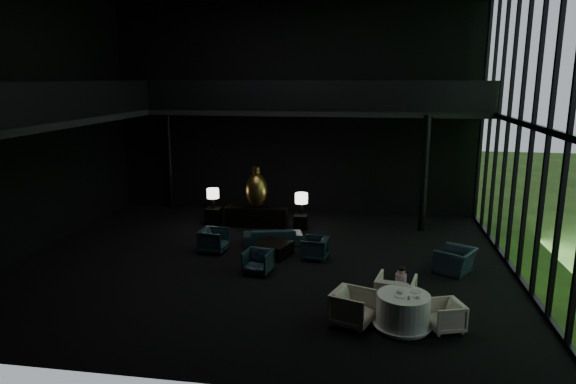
# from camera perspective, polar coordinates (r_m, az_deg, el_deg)

# --- Properties ---
(floor) EXTENTS (14.00, 12.00, 0.02)m
(floor) POSITION_cam_1_polar(r_m,az_deg,el_deg) (14.88, -2.89, -7.85)
(floor) COLOR black
(floor) RESTS_ON ground
(wall_back) EXTENTS (14.00, 0.04, 8.00)m
(wall_back) POSITION_cam_1_polar(r_m,az_deg,el_deg) (19.88, 0.62, 9.16)
(wall_back) COLOR black
(wall_back) RESTS_ON ground
(wall_front) EXTENTS (14.00, 0.04, 8.00)m
(wall_front) POSITION_cam_1_polar(r_m,az_deg,el_deg) (8.27, -11.90, 4.02)
(wall_front) COLOR black
(wall_front) RESTS_ON ground
(wall_left) EXTENTS (0.04, 12.00, 8.00)m
(wall_left) POSITION_cam_1_polar(r_m,az_deg,el_deg) (16.92, -27.13, 7.19)
(wall_left) COLOR black
(wall_left) RESTS_ON ground
(curtain_wall) EXTENTS (0.20, 12.00, 8.00)m
(curtain_wall) POSITION_cam_1_polar(r_m,az_deg,el_deg) (14.25, 25.61, 6.57)
(curtain_wall) COLOR black
(curtain_wall) RESTS_ON ground
(mezzanine_left) EXTENTS (2.00, 12.00, 0.25)m
(mezzanine_left) POSITION_cam_1_polar(r_m,az_deg,el_deg) (16.35, -24.27, 7.31)
(mezzanine_left) COLOR black
(mezzanine_left) RESTS_ON wall_left
(mezzanine_back) EXTENTS (12.00, 2.00, 0.25)m
(mezzanine_back) POSITION_cam_1_polar(r_m,az_deg,el_deg) (18.77, 3.22, 8.94)
(mezzanine_back) COLOR black
(mezzanine_back) RESTS_ON wall_back
(railing_left) EXTENTS (0.06, 12.00, 1.00)m
(railing_left) POSITION_cam_1_polar(r_m,az_deg,el_deg) (15.79, -21.39, 9.60)
(railing_left) COLOR black
(railing_left) RESTS_ON mezzanine_left
(railing_back) EXTENTS (12.00, 0.06, 1.00)m
(railing_back) POSITION_cam_1_polar(r_m,az_deg,el_deg) (17.74, 2.90, 10.67)
(railing_back) COLOR black
(railing_back) RESTS_ON mezzanine_back
(column_nw) EXTENTS (0.24, 0.24, 4.00)m
(column_nw) POSITION_cam_1_polar(r_m,az_deg,el_deg) (21.14, -13.06, 3.59)
(column_nw) COLOR black
(column_nw) RESTS_ON floor
(column_ne) EXTENTS (0.24, 0.24, 4.00)m
(column_ne) POSITION_cam_1_polar(r_m,az_deg,el_deg) (18.01, 14.92, 1.96)
(column_ne) COLOR black
(column_ne) RESTS_ON floor
(console) EXTENTS (2.20, 0.50, 0.70)m
(console) POSITION_cam_1_polar(r_m,az_deg,el_deg) (18.27, -3.55, -2.80)
(console) COLOR black
(console) RESTS_ON floor
(bronze_urn) EXTENTS (0.77, 0.77, 1.44)m
(bronze_urn) POSITION_cam_1_polar(r_m,az_deg,el_deg) (18.14, -3.51, 0.23)
(bronze_urn) COLOR #A26D26
(bronze_urn) RESTS_ON console
(side_table_left) EXTENTS (0.54, 0.54, 0.59)m
(side_table_left) POSITION_cam_1_polar(r_m,az_deg,el_deg) (18.79, -8.24, -2.64)
(side_table_left) COLOR black
(side_table_left) RESTS_ON floor
(table_lamp_left) EXTENTS (0.43, 0.43, 0.72)m
(table_lamp_left) POSITION_cam_1_polar(r_m,az_deg,el_deg) (18.58, -8.34, -0.25)
(table_lamp_left) COLOR black
(table_lamp_left) RESTS_ON side_table_left
(side_table_right) EXTENTS (0.46, 0.46, 0.50)m
(side_table_right) POSITION_cam_1_polar(r_m,az_deg,el_deg) (17.99, 1.42, -3.35)
(side_table_right) COLOR black
(side_table_right) RESTS_ON floor
(table_lamp_right) EXTENTS (0.45, 0.45, 0.75)m
(table_lamp_right) POSITION_cam_1_polar(r_m,az_deg,el_deg) (17.94, 1.50, -0.80)
(table_lamp_right) COLOR black
(table_lamp_right) RESTS_ON side_table_right
(sofa) EXTENTS (1.70, 0.87, 0.64)m
(sofa) POSITION_cam_1_polar(r_m,az_deg,el_deg) (16.33, -1.70, -4.77)
(sofa) COLOR black
(sofa) RESTS_ON floor
(lounge_armchair_west) EXTENTS (0.79, 0.83, 0.80)m
(lounge_armchair_west) POSITION_cam_1_polar(r_m,az_deg,el_deg) (15.79, -8.27, -5.22)
(lounge_armchair_west) COLOR black
(lounge_armchair_west) RESTS_ON floor
(lounge_armchair_east) EXTENTS (0.67, 0.71, 0.66)m
(lounge_armchair_east) POSITION_cam_1_polar(r_m,az_deg,el_deg) (15.08, 3.00, -6.24)
(lounge_armchair_east) COLOR black
(lounge_armchair_east) RESTS_ON floor
(lounge_armchair_south) EXTENTS (0.74, 0.70, 0.67)m
(lounge_armchair_south) POSITION_cam_1_polar(r_m,az_deg,el_deg) (14.01, -3.37, -7.72)
(lounge_armchair_south) COLOR black
(lounge_armchair_south) RESTS_ON floor
(window_armchair) EXTENTS (1.03, 1.16, 0.85)m
(window_armchair) POSITION_cam_1_polar(r_m,az_deg,el_deg) (14.74, 18.11, -6.92)
(window_armchair) COLOR black
(window_armchair) RESTS_ON floor
(coffee_table) EXTENTS (1.19, 1.19, 0.41)m
(coffee_table) POSITION_cam_1_polar(r_m,az_deg,el_deg) (15.34, -1.64, -6.38)
(coffee_table) COLOR black
(coffee_table) RESTS_ON floor
(dining_table) EXTENTS (1.26, 1.26, 0.75)m
(dining_table) POSITION_cam_1_polar(r_m,az_deg,el_deg) (11.40, 12.64, -13.01)
(dining_table) COLOR white
(dining_table) RESTS_ON floor
(dining_chair_north) EXTENTS (1.11, 1.06, 0.97)m
(dining_chair_north) POSITION_cam_1_polar(r_m,az_deg,el_deg) (12.15, 11.88, -10.48)
(dining_chair_north) COLOR silver
(dining_chair_north) RESTS_ON floor
(dining_chair_east) EXTENTS (0.73, 0.75, 0.62)m
(dining_chair_east) POSITION_cam_1_polar(r_m,az_deg,el_deg) (11.53, 17.05, -13.05)
(dining_chair_east) COLOR silver
(dining_chair_east) RESTS_ON floor
(dining_chair_west) EXTENTS (1.05, 1.09, 0.89)m
(dining_chair_west) POSITION_cam_1_polar(r_m,az_deg,el_deg) (11.31, 7.20, -12.32)
(dining_chair_west) COLOR silver
(dining_chair_west) RESTS_ON floor
(child) EXTENTS (0.25, 0.25, 0.55)m
(child) POSITION_cam_1_polar(r_m,az_deg,el_deg) (12.16, 12.45, -9.29)
(child) COLOR #C27E9A
(child) RESTS_ON dining_chair_north
(plate_a) EXTENTS (0.26, 0.26, 0.02)m
(plate_a) POSITION_cam_1_polar(r_m,az_deg,el_deg) (11.13, 12.37, -11.20)
(plate_a) COLOR white
(plate_a) RESTS_ON dining_table
(plate_b) EXTENTS (0.25, 0.25, 0.02)m
(plate_b) POSITION_cam_1_polar(r_m,az_deg,el_deg) (11.40, 14.00, -10.69)
(plate_b) COLOR white
(plate_b) RESTS_ON dining_table
(saucer) EXTENTS (0.16, 0.16, 0.01)m
(saucer) POSITION_cam_1_polar(r_m,az_deg,el_deg) (11.16, 13.95, -11.22)
(saucer) COLOR white
(saucer) RESTS_ON dining_table
(coffee_cup) EXTENTS (0.10, 0.10, 0.06)m
(coffee_cup) POSITION_cam_1_polar(r_m,az_deg,el_deg) (11.08, 14.25, -11.21)
(coffee_cup) COLOR white
(coffee_cup) RESTS_ON saucer
(cereal_bowl) EXTENTS (0.16, 0.16, 0.08)m
(cereal_bowl) POSITION_cam_1_polar(r_m,az_deg,el_deg) (11.26, 12.37, -10.74)
(cereal_bowl) COLOR white
(cereal_bowl) RESTS_ON dining_table
(cream_pot) EXTENTS (0.07, 0.07, 0.07)m
(cream_pot) POSITION_cam_1_polar(r_m,az_deg,el_deg) (11.00, 13.25, -11.40)
(cream_pot) COLOR #99999E
(cream_pot) RESTS_ON dining_table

